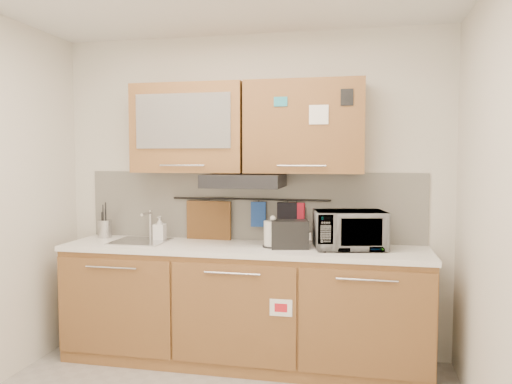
% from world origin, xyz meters
% --- Properties ---
extents(wall_back, '(3.20, 0.00, 3.20)m').
position_xyz_m(wall_back, '(0.00, 1.50, 1.30)').
color(wall_back, silver).
rests_on(wall_back, ground).
extents(base_cabinet, '(2.80, 0.64, 0.88)m').
position_xyz_m(base_cabinet, '(0.00, 1.19, 0.41)').
color(base_cabinet, '#9D6438').
rests_on(base_cabinet, floor).
extents(countertop, '(2.82, 0.62, 0.04)m').
position_xyz_m(countertop, '(0.00, 1.19, 0.90)').
color(countertop, white).
rests_on(countertop, base_cabinet).
extents(backsplash, '(2.80, 0.02, 0.56)m').
position_xyz_m(backsplash, '(0.00, 1.49, 1.20)').
color(backsplash, silver).
rests_on(backsplash, countertop).
extents(upper_cabinets, '(1.82, 0.37, 0.70)m').
position_xyz_m(upper_cabinets, '(-0.00, 1.32, 1.83)').
color(upper_cabinets, '#9D6438').
rests_on(upper_cabinets, wall_back).
extents(range_hood, '(0.60, 0.46, 0.10)m').
position_xyz_m(range_hood, '(0.00, 1.25, 1.42)').
color(range_hood, black).
rests_on(range_hood, upper_cabinets).
extents(sink, '(0.42, 0.40, 0.26)m').
position_xyz_m(sink, '(-0.85, 1.21, 0.92)').
color(sink, silver).
rests_on(sink, countertop).
extents(utensil_rail, '(1.30, 0.02, 0.02)m').
position_xyz_m(utensil_rail, '(0.00, 1.45, 1.26)').
color(utensil_rail, black).
rests_on(utensil_rail, backsplash).
extents(utensil_crock, '(0.16, 0.16, 0.30)m').
position_xyz_m(utensil_crock, '(-1.24, 1.35, 1.00)').
color(utensil_crock, '#B2B2B7').
rests_on(utensil_crock, countertop).
extents(kettle, '(0.17, 0.15, 0.24)m').
position_xyz_m(kettle, '(0.24, 1.19, 1.02)').
color(kettle, silver).
rests_on(kettle, countertop).
extents(toaster, '(0.31, 0.22, 0.21)m').
position_xyz_m(toaster, '(0.37, 1.17, 1.03)').
color(toaster, black).
rests_on(toaster, countertop).
extents(microwave, '(0.58, 0.45, 0.28)m').
position_xyz_m(microwave, '(0.81, 1.23, 1.06)').
color(microwave, '#999999').
rests_on(microwave, countertop).
extents(soap_bottle, '(0.09, 0.10, 0.20)m').
position_xyz_m(soap_bottle, '(-0.72, 1.30, 1.02)').
color(soap_bottle, '#999999').
rests_on(soap_bottle, countertop).
extents(cutting_board, '(0.38, 0.04, 0.47)m').
position_xyz_m(cutting_board, '(-0.35, 1.44, 1.01)').
color(cutting_board, brown).
rests_on(cutting_board, utensil_rail).
extents(oven_mitt, '(0.12, 0.05, 0.20)m').
position_xyz_m(oven_mitt, '(0.07, 1.44, 1.14)').
color(oven_mitt, '#204393').
rests_on(oven_mitt, utensil_rail).
extents(dark_pouch, '(0.16, 0.06, 0.25)m').
position_xyz_m(dark_pouch, '(0.31, 1.44, 1.11)').
color(dark_pouch, black).
rests_on(dark_pouch, utensil_rail).
extents(pot_holder, '(0.14, 0.07, 0.17)m').
position_xyz_m(pot_holder, '(0.38, 1.44, 1.15)').
color(pot_holder, red).
rests_on(pot_holder, utensil_rail).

